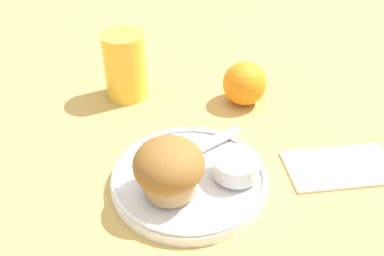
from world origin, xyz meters
name	(u,v)px	position (x,y,z in m)	size (l,w,h in m)	color
ground_plane	(200,170)	(0.00, 0.00, 0.00)	(3.00, 3.00, 0.00)	tan
plate	(189,179)	(-0.02, -0.02, 0.01)	(0.19, 0.19, 0.02)	white
muffin	(169,168)	(-0.04, -0.05, 0.05)	(0.08, 0.08, 0.07)	tan
cream_ramekin	(236,165)	(0.04, -0.03, 0.03)	(0.06, 0.06, 0.02)	silver
berry_pair	(162,148)	(-0.05, 0.02, 0.03)	(0.03, 0.02, 0.02)	maroon
butter_knife	(194,151)	(-0.01, 0.01, 0.02)	(0.14, 0.09, 0.00)	silver
orange_fruit	(245,83)	(0.09, 0.15, 0.03)	(0.07, 0.07, 0.07)	orange
juice_glass	(125,66)	(-0.09, 0.20, 0.05)	(0.07, 0.07, 0.11)	gold
folded_napkin	(341,166)	(0.18, -0.02, 0.00)	(0.14, 0.08, 0.01)	beige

